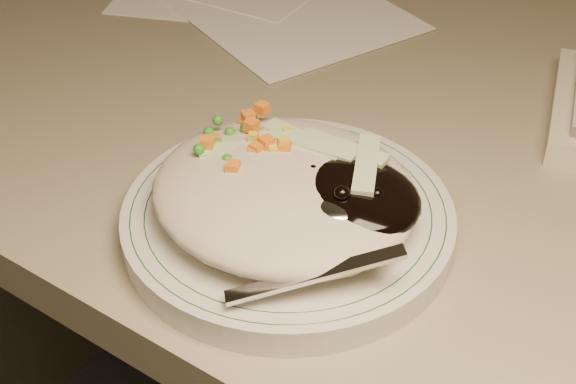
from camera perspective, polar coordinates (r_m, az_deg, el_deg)
The scene contains 4 objects.
desk at distance 0.84m, azimuth 13.07°, elevation -7.32°, with size 1.40×0.70×0.74m.
plate at distance 0.58m, azimuth 0.00°, elevation -2.02°, with size 0.24×0.24×0.02m, color silver.
plate_rim at distance 0.58m, azimuth -0.00°, elevation -1.25°, with size 0.23×0.23×0.00m.
meal at distance 0.56m, azimuth 0.31°, elevation 0.27°, with size 0.21×0.19×0.05m.
Camera 1 is at (0.17, 0.80, 1.12)m, focal length 50.00 mm.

